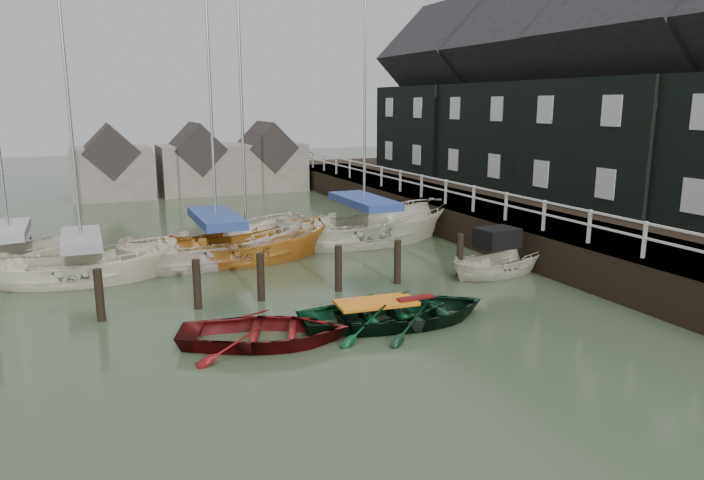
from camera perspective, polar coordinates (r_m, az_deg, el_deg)
name	(u,v)px	position (r m, az deg, el deg)	size (l,w,h in m)	color
ground	(339,328)	(16.01, -1.16, -8.03)	(120.00, 120.00, 0.00)	#2C3823
pier	(449,213)	(28.70, 8.84, 2.47)	(3.04, 32.00, 2.70)	black
land_strip	(546,219)	(32.07, 17.19, 1.81)	(14.00, 38.00, 1.50)	black
quay_houses	(574,100)	(30.58, 19.53, 11.88)	(6.52, 28.14, 10.01)	black
mooring_pilings	(264,284)	(18.22, -8.02, -3.94)	(13.72, 0.22, 1.80)	black
far_sheds	(194,164)	(40.59, -14.19, 6.76)	(14.00, 4.08, 4.39)	#665B51
rowboat_red	(265,343)	(15.21, -7.92, -9.27)	(2.87, 4.01, 0.83)	#5B0D0E
rowboat_green	(376,324)	(16.33, 2.20, -7.61)	(2.83, 3.97, 0.82)	black
rowboat_dkgreen	(415,322)	(16.54, 5.77, -7.41)	(2.95, 4.12, 0.85)	black
motorboat	(499,271)	(21.40, 13.19, -2.74)	(3.89, 1.80, 2.26)	beige
sailboat_a	(85,279)	(21.85, -23.10, -3.25)	(6.03, 2.82, 10.67)	silver
sailboat_b	(218,260)	(22.95, -12.08, -1.81)	(7.31, 3.77, 12.82)	beige
sailboat_c	(247,260)	(22.99, -9.51, -1.80)	(6.38, 2.65, 11.25)	#B77222
sailboat_d	(364,241)	(25.54, 1.10, -0.10)	(7.49, 2.83, 13.39)	beige
sailboat_e	(13,268)	(24.39, -28.45, -2.22)	(6.03, 2.66, 10.05)	beige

